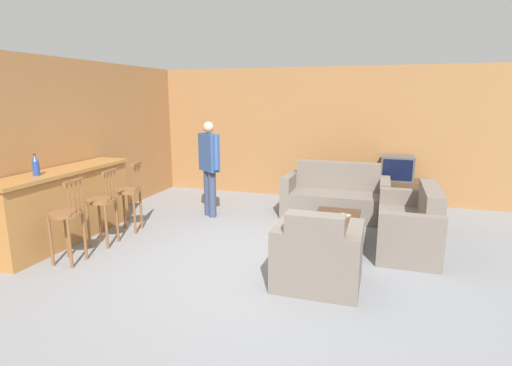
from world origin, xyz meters
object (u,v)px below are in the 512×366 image
(bar_chair_far, at_px, (129,196))
(couch_far, at_px, (335,198))
(book_on_table, at_px, (344,216))
(bar_chair_near, at_px, (67,220))
(tv_unit, at_px, (395,194))
(bottle, at_px, (36,166))
(person_by_window, at_px, (209,164))
(bar_chair_mid, at_px, (103,206))
(tv, at_px, (397,168))
(armchair_near, at_px, (317,258))
(coffee_table, at_px, (336,221))
(loveseat_right, at_px, (411,226))

(bar_chair_far, xyz_separation_m, couch_far, (2.91, 1.76, -0.24))
(book_on_table, bearing_deg, bar_chair_near, -150.68)
(bar_chair_far, bearing_deg, tv_unit, 34.05)
(bottle, xyz_separation_m, person_by_window, (1.45, 2.17, -0.25))
(bar_chair_mid, xyz_separation_m, tv_unit, (3.91, 3.25, -0.30))
(bar_chair_mid, distance_m, person_by_window, 1.95)
(bar_chair_near, distance_m, tv, 5.53)
(armchair_near, height_order, tv_unit, armchair_near)
(book_on_table, bearing_deg, bar_chair_far, -170.83)
(bar_chair_far, relative_size, tv_unit, 0.91)
(coffee_table, bearing_deg, book_on_table, 48.62)
(tv_unit, distance_m, book_on_table, 2.26)
(tv, relative_size, person_by_window, 0.35)
(armchair_near, xyz_separation_m, loveseat_right, (1.03, 1.47, -0.01))
(bar_chair_far, bearing_deg, couch_far, 31.14)
(bar_chair_far, relative_size, book_on_table, 5.21)
(bar_chair_near, height_order, person_by_window, person_by_window)
(armchair_near, distance_m, tv_unit, 3.70)
(tv, height_order, bottle, bottle)
(armchair_near, bearing_deg, bar_chair_near, -174.04)
(tv, height_order, person_by_window, person_by_window)
(bar_chair_near, relative_size, bottle, 3.80)
(coffee_table, distance_m, tv_unit, 2.40)
(bar_chair_far, xyz_separation_m, bottle, (-0.61, -1.06, 0.60))
(armchair_near, distance_m, loveseat_right, 1.79)
(bottle, bearing_deg, bar_chair_far, 60.07)
(armchair_near, xyz_separation_m, person_by_window, (-2.19, 2.06, 0.59))
(tv, bearing_deg, bar_chair_far, -145.98)
(coffee_table, bearing_deg, bar_chair_near, -151.48)
(armchair_near, height_order, person_by_window, person_by_window)
(couch_far, distance_m, tv, 1.40)
(bar_chair_near, bearing_deg, bar_chair_mid, 90.01)
(bar_chair_near, distance_m, loveseat_right, 4.44)
(tv, xyz_separation_m, bottle, (-4.52, -3.70, 0.42))
(tv, bearing_deg, armchair_near, -103.77)
(loveseat_right, height_order, person_by_window, person_by_window)
(tv_unit, distance_m, bottle, 5.92)
(bar_chair_mid, height_order, person_by_window, person_by_window)
(bar_chair_mid, distance_m, armchair_near, 3.06)
(bar_chair_far, height_order, person_by_window, person_by_window)
(bar_chair_far, bearing_deg, bar_chair_near, -89.98)
(armchair_near, relative_size, tv_unit, 0.78)
(couch_far, height_order, loveseat_right, couch_far)
(tv, bearing_deg, person_by_window, -153.49)
(bar_chair_far, xyz_separation_m, tv, (3.91, 2.64, 0.19))
(couch_far, relative_size, armchair_near, 1.92)
(tv, relative_size, bottle, 2.04)
(coffee_table, distance_m, bottle, 4.05)
(bar_chair_far, bearing_deg, tv, 34.02)
(tv_unit, bearing_deg, couch_far, -138.54)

